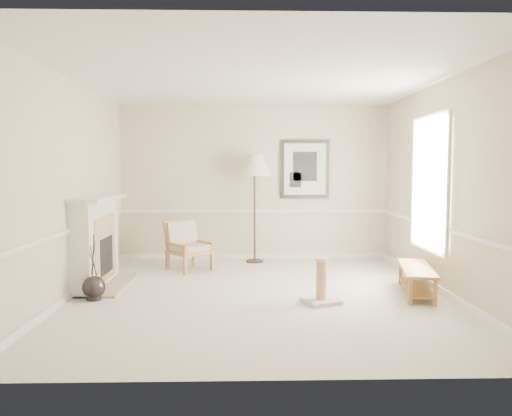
{
  "coord_description": "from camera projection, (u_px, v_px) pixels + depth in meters",
  "views": [
    {
      "loc": [
        -0.21,
        -6.64,
        1.7
      ],
      "look_at": [
        -0.02,
        0.7,
        1.13
      ],
      "focal_mm": 35.0,
      "sensor_mm": 36.0,
      "label": 1
    }
  ],
  "objects": [
    {
      "name": "floor_vase",
      "position": [
        94.0,
        288.0,
        6.47
      ],
      "size": [
        0.3,
        0.3,
        0.87
      ],
      "rotation": [
        0.0,
        0.0,
        0.26
      ],
      "color": "black",
      "rests_on": "ground"
    },
    {
      "name": "ground",
      "position": [
        259.0,
        295.0,
        6.75
      ],
      "size": [
        5.5,
        5.5,
        0.0
      ],
      "primitive_type": "plane",
      "color": "silver",
      "rests_on": "ground"
    },
    {
      "name": "scratching_post",
      "position": [
        321.0,
        289.0,
        6.32
      ],
      "size": [
        0.53,
        0.53,
        0.58
      ],
      "rotation": [
        0.0,
        0.0,
        0.37
      ],
      "color": "beige",
      "rests_on": "ground"
    },
    {
      "name": "bench",
      "position": [
        416.0,
        276.0,
        6.78
      ],
      "size": [
        0.66,
        1.36,
        0.37
      ],
      "rotation": [
        0.0,
        0.0,
        -0.21
      ],
      "color": "#AF7638",
      "rests_on": "ground"
    },
    {
      "name": "floor_lamp",
      "position": [
        255.0,
        168.0,
        9.01
      ],
      "size": [
        0.8,
        0.8,
        1.97
      ],
      "rotation": [
        0.0,
        0.0,
        0.38
      ],
      "color": "black",
      "rests_on": "ground"
    },
    {
      "name": "fireplace",
      "position": [
        97.0,
        242.0,
        7.24
      ],
      "size": [
        0.64,
        1.64,
        1.31
      ],
      "color": "white",
      "rests_on": "ground"
    },
    {
      "name": "room",
      "position": [
        269.0,
        157.0,
        6.69
      ],
      "size": [
        5.04,
        5.54,
        2.92
      ],
      "color": "beige",
      "rests_on": "ground"
    },
    {
      "name": "armchair",
      "position": [
        187.0,
        244.0,
        8.46
      ],
      "size": [
        0.89,
        0.89,
        0.81
      ],
      "rotation": [
        0.0,
        0.0,
        0.7
      ],
      "color": "#AF7638",
      "rests_on": "ground"
    }
  ]
}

